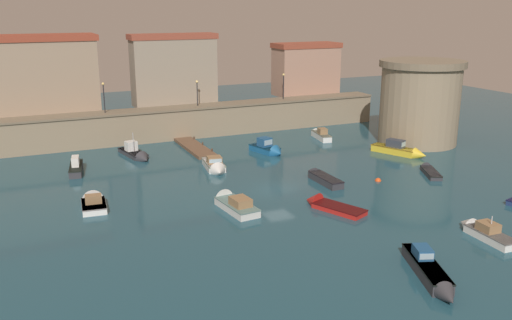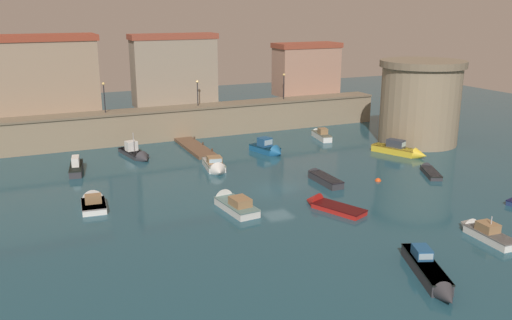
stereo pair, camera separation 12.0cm
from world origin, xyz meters
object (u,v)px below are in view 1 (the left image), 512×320
moored_boat_10 (430,272)px  moored_boat_2 (137,154)px  quay_lamp_0 (104,93)px  moored_boat_12 (320,134)px  fortress_tower (420,102)px  moored_boat_6 (76,166)px  moored_boat_1 (321,177)px  moored_boat_13 (483,231)px  moored_boat_7 (93,202)px  moored_boat_4 (401,150)px  moored_boat_8 (215,166)px  moored_boat_0 (232,203)px  moored_boat_11 (429,170)px  moored_boat_9 (327,205)px  quay_lamp_2 (283,82)px  moored_boat_3 (268,149)px  mooring_buoy_0 (378,181)px  quay_lamp_1 (197,89)px

moored_boat_10 → moored_boat_2: bearing=-142.8°
quay_lamp_0 → moored_boat_12: 27.14m
fortress_tower → moored_boat_6: bearing=173.1°
moored_boat_1 → moored_boat_13: (3.90, -16.34, 0.05)m
moored_boat_2 → moored_boat_7: 15.63m
moored_boat_13 → moored_boat_4: bearing=-21.0°
moored_boat_8 → moored_boat_0: bearing=-4.6°
moored_boat_2 → moored_boat_11: (25.66, -18.07, -0.13)m
moored_boat_9 → moored_boat_13: size_ratio=1.11×
moored_boat_13 → fortress_tower: bearing=-27.9°
quay_lamp_2 → moored_boat_1: 25.29m
quay_lamp_0 → moored_boat_11: (27.60, -25.42, -6.10)m
moored_boat_2 → moored_boat_3: bearing=61.8°
moored_boat_13 → mooring_buoy_0: 14.12m
moored_boat_6 → moored_boat_8: bearing=-104.7°
moored_boat_10 → moored_boat_0: bearing=-137.7°
moored_boat_0 → moored_boat_11: bearing=-92.9°
quay_lamp_1 → moored_boat_3: 13.78m
moored_boat_13 → moored_boat_12: bearing=-6.3°
moored_boat_2 → moored_boat_11: moored_boat_2 is taller
moored_boat_1 → moored_boat_9: (-3.37, -6.52, -0.13)m
moored_boat_3 → moored_boat_10: (-4.05, -31.49, -0.03)m
quay_lamp_2 → moored_boat_6: bearing=-161.0°
moored_boat_3 → moored_boat_13: size_ratio=0.96×
moored_boat_4 → moored_boat_13: moored_boat_13 is taller
fortress_tower → moored_boat_7: (-39.85, -6.66, -4.74)m
moored_boat_9 → moored_boat_11: (14.72, 4.43, 0.01)m
moored_boat_8 → moored_boat_12: bearing=123.6°
moored_boat_9 → fortress_tower: bearing=-78.5°
moored_boat_8 → moored_boat_9: size_ratio=0.92×
moored_boat_3 → moored_boat_6: 21.05m
quay_lamp_2 → moored_boat_1: bearing=-108.4°
moored_boat_9 → moored_boat_11: size_ratio=1.14×
mooring_buoy_0 → moored_boat_6: bearing=149.0°
moored_boat_3 → moored_boat_9: size_ratio=0.86×
quay_lamp_1 → mooring_buoy_0: 28.01m
moored_boat_2 → quay_lamp_1: bearing=116.1°
moored_boat_7 → moored_boat_10: (16.93, -21.81, 0.13)m
moored_boat_7 → moored_boat_8: bearing=-60.8°
fortress_tower → moored_boat_8: fortress_tower is taller
moored_boat_0 → moored_boat_9: 7.94m
moored_boat_0 → moored_boat_6: 19.60m
quay_lamp_2 → moored_boat_11: bearing=-82.0°
moored_boat_4 → moored_boat_12: moored_boat_4 is taller
fortress_tower → moored_boat_0: (-29.34, -11.74, -4.66)m
moored_boat_8 → moored_boat_12: size_ratio=0.96×
quay_lamp_0 → moored_boat_0: size_ratio=0.59×
moored_boat_4 → moored_boat_6: 35.41m
quay_lamp_2 → moored_boat_2: 24.01m
moored_boat_1 → fortress_tower: bearing=-65.3°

